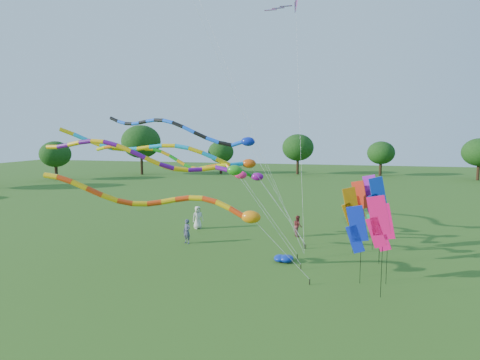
% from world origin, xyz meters
% --- Properties ---
extents(ground, '(160.00, 160.00, 0.00)m').
position_xyz_m(ground, '(0.00, 0.00, 0.00)').
color(ground, '#275A17').
rests_on(ground, ground).
extents(tree_ring, '(120.84, 120.54, 9.66)m').
position_xyz_m(tree_ring, '(3.15, -1.07, 5.53)').
color(tree_ring, '#382314').
rests_on(tree_ring, ground).
extents(tube_kite_red, '(13.37, 2.18, 6.10)m').
position_xyz_m(tube_kite_red, '(-3.66, -0.92, 4.03)').
color(tube_kite_red, black).
rests_on(tube_kite_red, ground).
extents(tube_kite_orange, '(13.26, 1.18, 7.39)m').
position_xyz_m(tube_kite_orange, '(-5.12, 3.99, 5.64)').
color(tube_kite_orange, black).
rests_on(tube_kite_orange, ground).
extents(tube_kite_purple, '(14.49, 2.18, 7.87)m').
position_xyz_m(tube_kite_purple, '(-5.27, 0.83, 6.16)').
color(tube_kite_purple, black).
rests_on(tube_kite_purple, ground).
extents(tube_kite_blue, '(17.03, 5.52, 9.63)m').
position_xyz_m(tube_kite_blue, '(-6.86, 8.72, 7.79)').
color(tube_kite_blue, black).
rests_on(tube_kite_blue, ground).
extents(tube_kite_cyan, '(15.82, 2.93, 8.50)m').
position_xyz_m(tube_kite_cyan, '(-5.91, 4.43, 6.38)').
color(tube_kite_cyan, black).
rests_on(tube_kite_cyan, ground).
extents(tube_kite_green, '(12.52, 2.37, 7.02)m').
position_xyz_m(tube_kite_green, '(-4.44, 8.20, 5.13)').
color(tube_kite_green, black).
rests_on(tube_kite_green, ground).
extents(delta_kite_high_c, '(3.65, 6.84, 17.92)m').
position_xyz_m(delta_kite_high_c, '(1.11, 9.99, 16.86)').
color(delta_kite_high_c, black).
rests_on(delta_kite_high_c, ground).
extents(banner_pole_magenta_a, '(1.15, 0.31, 4.83)m').
position_xyz_m(banner_pole_magenta_a, '(6.18, -0.97, 3.57)').
color(banner_pole_magenta_a, black).
rests_on(banner_pole_magenta_a, ground).
extents(banner_pole_blue_b, '(1.15, 0.35, 5.13)m').
position_xyz_m(banner_pole_blue_b, '(6.65, 4.49, 3.86)').
color(banner_pole_blue_b, black).
rests_on(banner_pole_blue_b, ground).
extents(banner_pole_orange, '(1.15, 0.36, 4.29)m').
position_xyz_m(banner_pole_orange, '(5.19, 5.87, 3.03)').
color(banner_pole_orange, black).
rests_on(banner_pole_orange, ground).
extents(banner_pole_green, '(1.16, 0.24, 4.06)m').
position_xyz_m(banner_pole_green, '(6.60, 4.11, 2.80)').
color(banner_pole_green, black).
rests_on(banner_pole_green, ground).
extents(banner_pole_violet, '(1.15, 0.36, 4.98)m').
position_xyz_m(banner_pole_violet, '(6.46, 7.03, 3.71)').
color(banner_pole_violet, black).
rests_on(banner_pole_violet, ground).
extents(banner_pole_red, '(1.11, 0.49, 4.64)m').
position_xyz_m(banner_pole_red, '(5.74, 6.57, 3.37)').
color(banner_pole_red, black).
rests_on(banner_pole_red, ground).
extents(banner_pole_blue_a, '(1.16, 0.29, 4.05)m').
position_xyz_m(banner_pole_blue_a, '(5.34, 0.64, 2.79)').
color(banner_pole_blue_a, black).
rests_on(banner_pole_blue_a, ground).
extents(banner_pole_magenta_b, '(1.15, 0.34, 4.17)m').
position_xyz_m(banner_pole_magenta_b, '(6.63, 0.86, 2.91)').
color(banner_pole_magenta_b, black).
rests_on(banner_pole_magenta_b, ground).
extents(blue_nylon_heap, '(1.30, 1.30, 0.44)m').
position_xyz_m(blue_nylon_heap, '(1.49, 3.12, 0.18)').
color(blue_nylon_heap, '#0C289E').
rests_on(blue_nylon_heap, ground).
extents(person_a, '(1.05, 1.03, 1.83)m').
position_xyz_m(person_a, '(-6.43, 9.87, 0.91)').
color(person_a, beige).
rests_on(person_a, ground).
extents(person_b, '(0.73, 0.62, 1.70)m').
position_xyz_m(person_b, '(-5.70, 5.56, 0.85)').
color(person_b, '#464862').
rests_on(person_b, ground).
extents(person_c, '(0.83, 0.93, 1.57)m').
position_xyz_m(person_c, '(1.59, 9.34, 0.78)').
color(person_c, maroon).
rests_on(person_c, ground).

